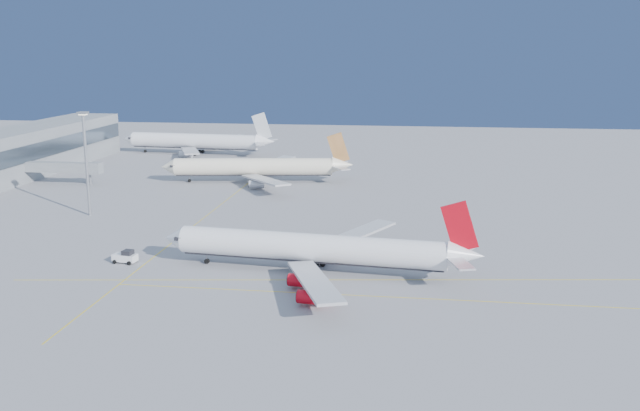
{
  "coord_description": "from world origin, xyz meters",
  "views": [
    {
      "loc": [
        10.83,
        -125.85,
        40.16
      ],
      "look_at": [
        -9.74,
        22.22,
        7.0
      ],
      "focal_mm": 40.0,
      "sensor_mm": 36.0,
      "label": 1
    }
  ],
  "objects_px": {
    "airliner_third": "(198,141)",
    "pushback_tug": "(126,257)",
    "light_mast": "(86,155)",
    "airliner_virgin": "(317,249)",
    "airliner_etihad": "(258,167)"
  },
  "relations": [
    {
      "from": "airliner_etihad",
      "to": "light_mast",
      "type": "height_order",
      "value": "light_mast"
    },
    {
      "from": "airliner_virgin",
      "to": "airliner_etihad",
      "type": "height_order",
      "value": "airliner_etihad"
    },
    {
      "from": "airliner_etihad",
      "to": "light_mast",
      "type": "relative_size",
      "value": 2.32
    },
    {
      "from": "light_mast",
      "to": "airliner_etihad",
      "type": "bearing_deg",
      "value": 57.54
    },
    {
      "from": "pushback_tug",
      "to": "light_mast",
      "type": "relative_size",
      "value": 0.19
    },
    {
      "from": "airliner_third",
      "to": "pushback_tug",
      "type": "height_order",
      "value": "airliner_third"
    },
    {
      "from": "airliner_virgin",
      "to": "light_mast",
      "type": "relative_size",
      "value": 2.37
    },
    {
      "from": "airliner_third",
      "to": "light_mast",
      "type": "xyz_separation_m",
      "value": [
        4.72,
        -102.64,
        9.88
      ]
    },
    {
      "from": "airliner_virgin",
      "to": "airliner_etihad",
      "type": "bearing_deg",
      "value": 115.58
    },
    {
      "from": "airliner_third",
      "to": "light_mast",
      "type": "relative_size",
      "value": 2.46
    },
    {
      "from": "airliner_etihad",
      "to": "airliner_third",
      "type": "height_order",
      "value": "airliner_third"
    },
    {
      "from": "airliner_virgin",
      "to": "light_mast",
      "type": "bearing_deg",
      "value": 154.87
    },
    {
      "from": "pushback_tug",
      "to": "light_mast",
      "type": "height_order",
      "value": "light_mast"
    },
    {
      "from": "airliner_virgin",
      "to": "pushback_tug",
      "type": "distance_m",
      "value": 37.24
    },
    {
      "from": "airliner_virgin",
      "to": "airliner_etihad",
      "type": "xyz_separation_m",
      "value": [
        -30.6,
        86.19,
        0.2
      ]
    }
  ]
}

